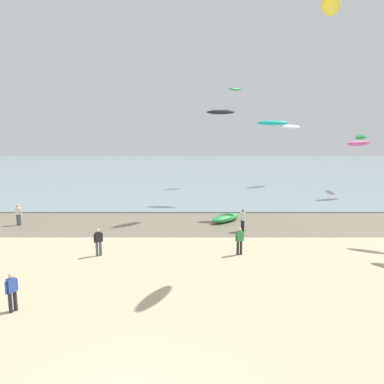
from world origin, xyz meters
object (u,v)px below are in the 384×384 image
object	(u,v)px
grounded_kite	(225,218)
kite_aloft_2	(357,144)
kite_aloft_4	(359,137)
person_nearest_camera	(242,220)
person_by_waterline	(97,241)
person_right_flank	(238,240)
kite_aloft_5	(330,6)
kite_aloft_11	(290,127)
kite_aloft_6	(234,89)
person_trailing_behind	(10,291)
kite_aloft_7	(272,123)
kite_aloft_1	(219,112)
person_far_down_beach	(17,214)

from	to	relation	value
grounded_kite	kite_aloft_2	distance (m)	19.91
kite_aloft_4	person_nearest_camera	bearing A→B (deg)	146.15
person_nearest_camera	person_by_waterline	distance (m)	10.95
person_right_flank	grounded_kite	bearing A→B (deg)	90.71
person_nearest_camera	kite_aloft_2	xyz separation A→B (m)	(14.52, 14.13, 5.11)
grounded_kite	kite_aloft_5	distance (m)	17.27
kite_aloft_2	kite_aloft_11	bearing A→B (deg)	-85.88
person_nearest_camera	kite_aloft_4	xyz separation A→B (m)	(16.87, 18.91, 5.70)
person_right_flank	kite_aloft_6	world-z (taller)	kite_aloft_6
kite_aloft_6	kite_aloft_11	world-z (taller)	kite_aloft_6
person_trailing_behind	kite_aloft_4	size ratio (longest dim) A/B	0.52
kite_aloft_5	kite_aloft_6	bearing A→B (deg)	28.69
person_right_flank	kite_aloft_11	size ratio (longest dim) A/B	0.50
kite_aloft_7	kite_aloft_11	distance (m)	19.04
person_right_flank	kite_aloft_5	size ratio (longest dim) A/B	0.57
kite_aloft_1	kite_aloft_5	bearing A→B (deg)	110.07
grounded_kite	person_right_flank	bearing A→B (deg)	45.16
kite_aloft_1	kite_aloft_5	world-z (taller)	kite_aloft_5
kite_aloft_5	person_right_flank	bearing A→B (deg)	97.59
person_by_waterline	kite_aloft_6	world-z (taller)	kite_aloft_6
kite_aloft_11	kite_aloft_5	bearing A→B (deg)	42.52
person_trailing_behind	person_far_down_beach	bearing A→B (deg)	113.71
kite_aloft_4	person_far_down_beach	bearing A→B (deg)	124.13
kite_aloft_4	kite_aloft_6	bearing A→B (deg)	81.36
kite_aloft_1	kite_aloft_7	size ratio (longest dim) A/B	1.05
kite_aloft_7	kite_aloft_5	bearing A→B (deg)	-92.52
person_nearest_camera	kite_aloft_4	world-z (taller)	kite_aloft_4
person_trailing_behind	person_nearest_camera	bearing A→B (deg)	47.64
person_nearest_camera	grounded_kite	world-z (taller)	person_nearest_camera
person_by_waterline	person_far_down_beach	size ratio (longest dim) A/B	1.00
kite_aloft_6	kite_aloft_7	size ratio (longest dim) A/B	0.84
person_far_down_beach	kite_aloft_11	world-z (taller)	kite_aloft_11
person_nearest_camera	person_by_waterline	world-z (taller)	same
kite_aloft_5	kite_aloft_11	world-z (taller)	kite_aloft_5
person_by_waterline	kite_aloft_1	world-z (taller)	kite_aloft_1
kite_aloft_2	kite_aloft_5	xyz separation A→B (m)	(-11.13, -20.78, 7.90)
person_nearest_camera	kite_aloft_11	distance (m)	26.28
person_by_waterline	person_trailing_behind	distance (m)	7.30
kite_aloft_11	person_nearest_camera	bearing A→B (deg)	31.97
kite_aloft_11	person_far_down_beach	bearing A→B (deg)	2.46
kite_aloft_1	kite_aloft_11	world-z (taller)	kite_aloft_1
person_nearest_camera	person_trailing_behind	world-z (taller)	same
person_by_waterline	kite_aloft_7	xyz separation A→B (m)	(12.67, 10.99, 7.22)
person_right_flank	kite_aloft_2	size ratio (longest dim) A/B	0.53
kite_aloft_7	person_trailing_behind	bearing A→B (deg)	-132.45
kite_aloft_2	kite_aloft_1	bearing A→B (deg)	-14.05
person_trailing_behind	kite_aloft_4	bearing A→B (deg)	48.01
person_far_down_beach	kite_aloft_5	xyz separation A→B (m)	(21.10, -8.50, 13.01)
person_nearest_camera	kite_aloft_7	bearing A→B (deg)	60.11
kite_aloft_1	kite_aloft_2	xyz separation A→B (m)	(15.43, 2.73, -3.28)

